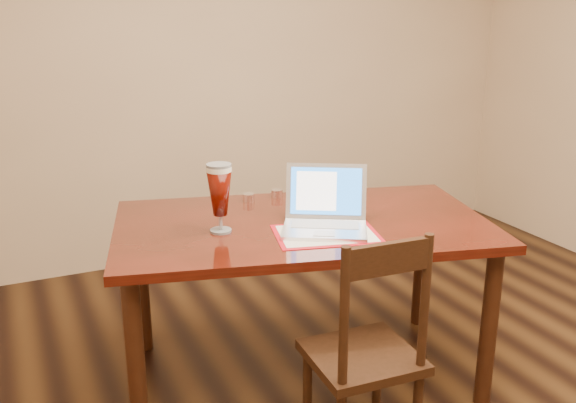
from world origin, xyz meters
name	(u,v)px	position (x,y,z in m)	size (l,w,h in m)	color
dining_table	(301,239)	(-0.26, 0.79, 0.70)	(1.86, 1.32, 1.09)	#4E120A
dining_chair	(367,354)	(-0.28, 0.16, 0.45)	(0.42, 0.41, 0.96)	black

